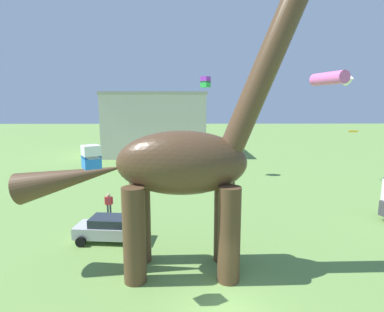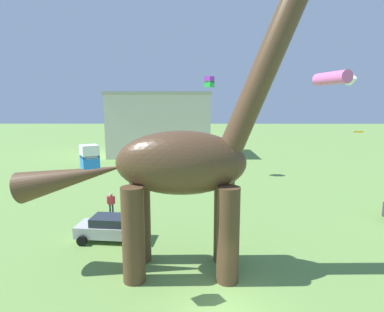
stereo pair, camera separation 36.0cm
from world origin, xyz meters
The scene contains 8 objects.
dinosaur_sculpture centered at (-1.89, 3.65, 5.67)m, with size 15.01×3.18×15.68m.
parked_sedan_left centered at (-6.42, 7.30, 0.81)m, with size 4.35×2.17×1.55m.
person_photographer centered at (-7.57, 11.89, 1.05)m, with size 0.65×0.29×1.73m.
kite_apex centered at (-5.40, 0.94, 6.44)m, with size 0.90×0.90×0.93m.
kite_mid_left centered at (0.57, 25.33, 10.92)m, with size 1.19×1.19×1.21m.
kite_high_left centered at (8.41, 10.30, 10.21)m, with size 2.96×3.20×0.91m.
kite_near_low centered at (16.52, 22.51, 5.51)m, with size 1.06×0.85×0.27m.
background_building_block centered at (-6.64, 41.31, 5.13)m, with size 16.30×10.63×10.24m.
Camera 2 is at (-1.19, -11.74, 8.59)m, focal length 29.81 mm.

